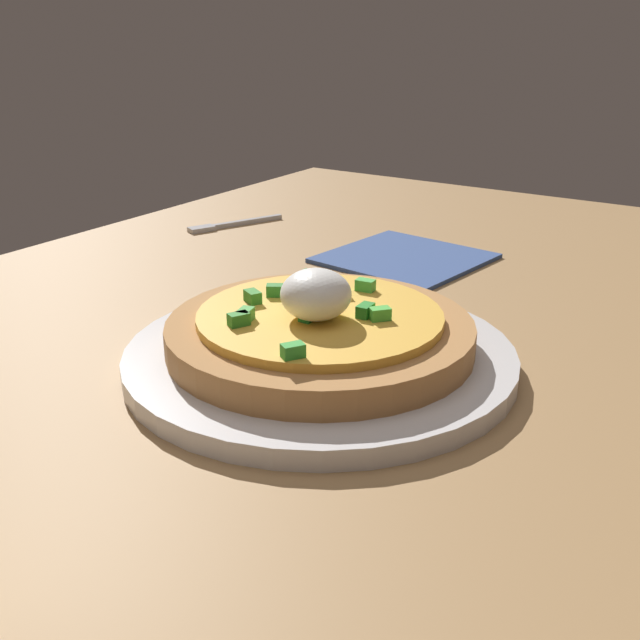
% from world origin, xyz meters
% --- Properties ---
extents(dining_table, '(1.16, 0.66, 0.03)m').
position_xyz_m(dining_table, '(0.00, 0.00, 0.01)').
color(dining_table, '#9F784B').
rests_on(dining_table, ground).
extents(plate, '(0.26, 0.26, 0.01)m').
position_xyz_m(plate, '(-0.01, -0.07, 0.03)').
color(plate, silver).
rests_on(plate, dining_table).
extents(pizza, '(0.20, 0.20, 0.06)m').
position_xyz_m(pizza, '(-0.01, -0.07, 0.05)').
color(pizza, '#B47D47').
rests_on(pizza, plate).
extents(fork, '(0.11, 0.05, 0.00)m').
position_xyz_m(fork, '(0.24, 0.21, 0.03)').
color(fork, '#B7B7BC').
rests_on(fork, dining_table).
extents(napkin, '(0.15, 0.15, 0.00)m').
position_xyz_m(napkin, '(0.23, -0.01, 0.03)').
color(napkin, '#364E87').
rests_on(napkin, dining_table).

